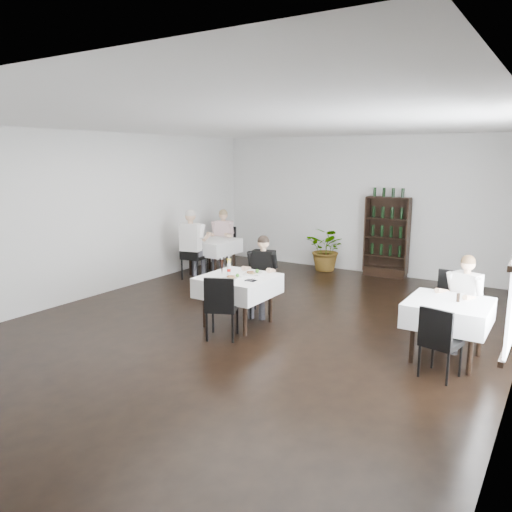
# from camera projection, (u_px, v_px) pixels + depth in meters

# --- Properties ---
(room_shell) EXTENTS (9.00, 9.00, 9.00)m
(room_shell) POSITION_uv_depth(u_px,v_px,m) (255.00, 230.00, 7.26)
(room_shell) COLOR black
(room_shell) RESTS_ON ground
(wine_shelf) EXTENTS (0.90, 0.28, 1.75)m
(wine_shelf) POSITION_uv_depth(u_px,v_px,m) (387.00, 238.00, 10.65)
(wine_shelf) COLOR black
(wine_shelf) RESTS_ON ground
(main_table) EXTENTS (1.03, 1.03, 0.77)m
(main_table) POSITION_uv_depth(u_px,v_px,m) (238.00, 285.00, 7.59)
(main_table) COLOR black
(main_table) RESTS_ON ground
(left_table) EXTENTS (0.98, 0.98, 0.77)m
(left_table) POSITION_uv_depth(u_px,v_px,m) (212.00, 246.00, 10.92)
(left_table) COLOR black
(left_table) RESTS_ON ground
(right_table) EXTENTS (0.98, 0.98, 0.77)m
(right_table) POSITION_uv_depth(u_px,v_px,m) (448.00, 313.00, 6.26)
(right_table) COLOR black
(right_table) RESTS_ON ground
(potted_tree) EXTENTS (1.00, 0.90, 1.00)m
(potted_tree) POSITION_uv_depth(u_px,v_px,m) (327.00, 249.00, 11.27)
(potted_tree) COLOR #265D20
(potted_tree) RESTS_ON ground
(main_chair_far) EXTENTS (0.57, 0.57, 0.96)m
(main_chair_far) POSITION_uv_depth(u_px,v_px,m) (257.00, 281.00, 8.15)
(main_chair_far) COLOR black
(main_chair_far) RESTS_ON ground
(main_chair_near) EXTENTS (0.55, 0.56, 0.92)m
(main_chair_near) POSITION_uv_depth(u_px,v_px,m) (221.00, 304.00, 6.98)
(main_chair_near) COLOR black
(main_chair_near) RESTS_ON ground
(left_chair_far) EXTENTS (0.49, 0.49, 0.96)m
(left_chair_far) POSITION_uv_depth(u_px,v_px,m) (225.00, 244.00, 11.58)
(left_chair_far) COLOR black
(left_chair_far) RESTS_ON ground
(left_chair_near) EXTENTS (0.49, 0.49, 0.98)m
(left_chair_near) POSITION_uv_depth(u_px,v_px,m) (192.00, 254.00, 10.42)
(left_chair_near) COLOR black
(left_chair_near) RESTS_ON ground
(right_chair_far) EXTENTS (0.45, 0.46, 0.96)m
(right_chair_far) POSITION_uv_depth(u_px,v_px,m) (451.00, 301.00, 7.03)
(right_chair_far) COLOR black
(right_chair_far) RESTS_ON ground
(right_chair_near) EXTENTS (0.47, 0.47, 0.86)m
(right_chair_near) POSITION_uv_depth(u_px,v_px,m) (439.00, 338.00, 5.73)
(right_chair_near) COLOR black
(right_chair_near) RESTS_ON ground
(diner_main) EXTENTS (0.54, 0.56, 1.31)m
(diner_main) POSITION_uv_depth(u_px,v_px,m) (262.00, 269.00, 8.06)
(diner_main) COLOR #414149
(diner_main) RESTS_ON ground
(diner_left_far) EXTENTS (0.57, 0.59, 1.38)m
(diner_left_far) POSITION_uv_depth(u_px,v_px,m) (222.00, 235.00, 11.34)
(diner_left_far) COLOR #414149
(diner_left_far) RESTS_ON ground
(diner_left_near) EXTENTS (0.62, 0.65, 1.49)m
(diner_left_near) POSITION_uv_depth(u_px,v_px,m) (193.00, 239.00, 10.36)
(diner_left_near) COLOR #414149
(diner_left_near) RESTS_ON ground
(diner_right_far) EXTENTS (0.56, 0.60, 1.28)m
(diner_right_far) POSITION_uv_depth(u_px,v_px,m) (463.00, 295.00, 6.62)
(diner_right_far) COLOR #414149
(diner_right_far) RESTS_ON ground
(plate_far) EXTENTS (0.31, 0.31, 0.08)m
(plate_far) POSITION_uv_depth(u_px,v_px,m) (253.00, 273.00, 7.68)
(plate_far) COLOR white
(plate_far) RESTS_ON main_table
(plate_near) EXTENTS (0.24, 0.24, 0.07)m
(plate_near) POSITION_uv_depth(u_px,v_px,m) (233.00, 277.00, 7.41)
(plate_near) COLOR white
(plate_near) RESTS_ON main_table
(pilsner_dark) EXTENTS (0.07, 0.07, 0.30)m
(pilsner_dark) POSITION_uv_depth(u_px,v_px,m) (222.00, 267.00, 7.63)
(pilsner_dark) COLOR black
(pilsner_dark) RESTS_ON main_table
(pilsner_lager) EXTENTS (0.07, 0.07, 0.30)m
(pilsner_lager) POSITION_uv_depth(u_px,v_px,m) (229.00, 266.00, 7.68)
(pilsner_lager) COLOR gold
(pilsner_lager) RESTS_ON main_table
(coke_bottle) EXTENTS (0.06, 0.06, 0.22)m
(coke_bottle) POSITION_uv_depth(u_px,v_px,m) (229.00, 269.00, 7.61)
(coke_bottle) COLOR silver
(coke_bottle) RESTS_ON main_table
(napkin_cutlery) EXTENTS (0.16, 0.17, 0.02)m
(napkin_cutlery) POSITION_uv_depth(u_px,v_px,m) (251.00, 280.00, 7.27)
(napkin_cutlery) COLOR black
(napkin_cutlery) RESTS_ON main_table
(pepper_mill) EXTENTS (0.05, 0.05, 0.11)m
(pepper_mill) POSITION_uv_depth(u_px,v_px,m) (458.00, 298.00, 6.20)
(pepper_mill) COLOR black
(pepper_mill) RESTS_ON right_table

